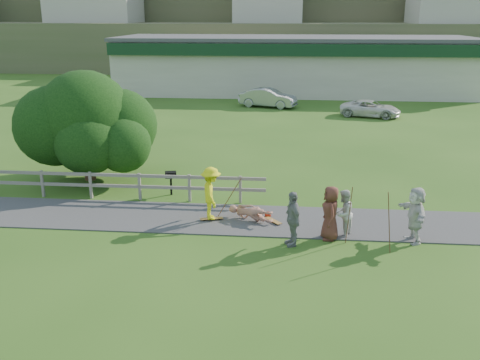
{
  "coord_description": "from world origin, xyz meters",
  "views": [
    {
      "loc": [
        3.85,
        -16.32,
        7.07
      ],
      "look_at": [
        2.11,
        2.0,
        1.35
      ],
      "focal_mm": 40.0,
      "sensor_mm": 36.0,
      "label": 1
    }
  ],
  "objects": [
    {
      "name": "spectator_d",
      "position": [
        7.93,
        0.13,
        0.93
      ],
      "size": [
        0.85,
        1.79,
        1.86
      ],
      "primitive_type": "imported",
      "rotation": [
        0.0,
        0.0,
        4.89
      ],
      "color": "silver",
      "rests_on": "ground"
    },
    {
      "name": "bbq",
      "position": [
        -0.9,
        4.04,
        0.48
      ],
      "size": [
        0.52,
        0.44,
        0.97
      ],
      "primitive_type": null,
      "rotation": [
        0.0,
        0.0,
        0.26
      ],
      "color": "black",
      "rests_on": "ground"
    },
    {
      "name": "pole_rider",
      "position": [
        1.76,
        1.71,
        0.88
      ],
      "size": [
        0.03,
        0.03,
        1.75
      ],
      "primitive_type": "cylinder",
      "color": "brown",
      "rests_on": "ground"
    },
    {
      "name": "fence",
      "position": [
        -4.62,
        3.3,
        0.72
      ],
      "size": [
        15.05,
        0.1,
        1.1
      ],
      "color": "slate",
      "rests_on": "ground"
    },
    {
      "name": "tree",
      "position": [
        -4.97,
        5.79,
        1.91
      ],
      "size": [
        6.62,
        6.62,
        3.82
      ],
      "primitive_type": null,
      "color": "black",
      "rests_on": "ground"
    },
    {
      "name": "helmet",
      "position": [
        3.15,
        1.78,
        0.12
      ],
      "size": [
        0.24,
        0.24,
        0.24
      ],
      "primitive_type": "sphere",
      "color": "#A1220E",
      "rests_on": "ground"
    },
    {
      "name": "pole_spec_right",
      "position": [
        6.95,
        -0.8,
        0.99
      ],
      "size": [
        0.03,
        0.03,
        1.98
      ],
      "primitive_type": "cylinder",
      "color": "brown",
      "rests_on": "ground"
    },
    {
      "name": "pole_spec_left",
      "position": [
        5.81,
        -0.18,
        0.96
      ],
      "size": [
        0.03,
        0.03,
        1.91
      ],
      "primitive_type": "cylinder",
      "color": "brown",
      "rests_on": "ground"
    },
    {
      "name": "path",
      "position": [
        0.0,
        1.5,
        0.02
      ],
      "size": [
        34.0,
        3.0,
        0.04
      ],
      "primitive_type": "cube",
      "color": "#3D3C3F",
      "rests_on": "ground"
    },
    {
      "name": "car_white",
      "position": [
        9.58,
        22.51,
        0.59
      ],
      "size": [
        4.61,
        3.02,
        1.18
      ],
      "primitive_type": "imported",
      "rotation": [
        0.0,
        0.0,
        1.3
      ],
      "color": "silver",
      "rests_on": "ground"
    },
    {
      "name": "spectator_b",
      "position": [
        4.02,
        -0.49,
        0.9
      ],
      "size": [
        0.76,
        1.14,
        1.8
      ],
      "primitive_type": "imported",
      "rotation": [
        0.0,
        0.0,
        5.04
      ],
      "color": "gray",
      "rests_on": "ground"
    },
    {
      "name": "car_silver",
      "position": [
        2.06,
        25.99,
        0.74
      ],
      "size": [
        4.77,
        2.79,
        1.49
      ],
      "primitive_type": "imported",
      "rotation": [
        0.0,
        0.0,
        1.28
      ],
      "color": "#9B9CA2",
      "rests_on": "ground"
    },
    {
      "name": "longboard_rider",
      "position": [
        1.16,
        1.31,
        0.05
      ],
      "size": [
        0.84,
        0.4,
        0.09
      ],
      "primitive_type": null,
      "rotation": [
        0.0,
        0.0,
        0.26
      ],
      "color": "olive",
      "rests_on": "ground"
    },
    {
      "name": "skater_rider",
      "position": [
        1.16,
        1.31,
        0.94
      ],
      "size": [
        0.99,
        1.36,
        1.89
      ],
      "primitive_type": "imported",
      "rotation": [
        0.0,
        0.0,
        1.83
      ],
      "color": "yellow",
      "rests_on": "ground"
    },
    {
      "name": "ground",
      "position": [
        0.0,
        0.0,
        0.0
      ],
      "size": [
        260.0,
        260.0,
        0.0
      ],
      "primitive_type": "plane",
      "color": "#2C5618",
      "rests_on": "ground"
    },
    {
      "name": "strip_mall",
      "position": [
        4.0,
        34.94,
        2.58
      ],
      "size": [
        32.5,
        10.75,
        5.1
      ],
      "color": "#BAB3A3",
      "rests_on": "ground"
    },
    {
      "name": "spectator_a",
      "position": [
        5.69,
        0.34,
        0.81
      ],
      "size": [
        0.9,
        0.98,
        1.62
      ],
      "primitive_type": "imported",
      "rotation": [
        0.0,
        0.0,
        4.25
      ],
      "color": "beige",
      "rests_on": "ground"
    },
    {
      "name": "spectator_c",
      "position": [
        5.24,
        0.1,
        0.91
      ],
      "size": [
        0.66,
        0.94,
        1.81
      ],
      "primitive_type": "imported",
      "rotation": [
        0.0,
        0.0,
        4.82
      ],
      "color": "brown",
      "rests_on": "ground"
    },
    {
      "name": "skater_fallen",
      "position": [
        2.55,
        1.43,
        0.31
      ],
      "size": [
        1.16,
        1.7,
        0.62
      ],
      "primitive_type": "imported",
      "rotation": [
        0.0,
        0.0,
        1.08
      ],
      "color": "#A56D5B",
      "rests_on": "ground"
    },
    {
      "name": "longboard_fallen",
      "position": [
        3.35,
        1.33,
        0.05
      ],
      "size": [
        0.67,
        0.76,
        0.09
      ],
      "primitive_type": null,
      "rotation": [
        0.0,
        0.0,
        -0.89
      ],
      "color": "olive",
      "rests_on": "ground"
    }
  ]
}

